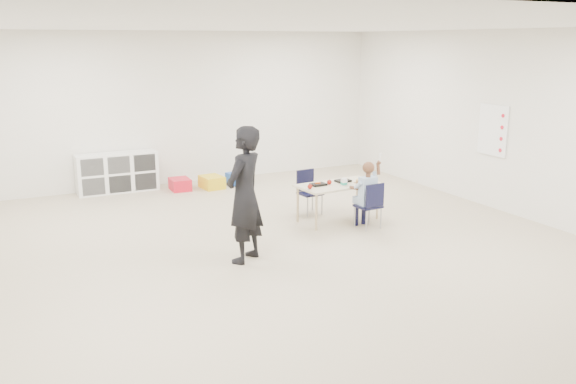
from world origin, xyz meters
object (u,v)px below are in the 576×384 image
chair_near (368,205)px  cubby_shelf (117,172)px  child (369,192)px  adult (245,195)px  table (338,202)px

chair_near → cubby_shelf: (-2.79, 3.79, 0.01)m
child → cubby_shelf: 4.71m
chair_near → adult: (-2.09, -0.46, 0.49)m
table → chair_near: chair_near is taller
cubby_shelf → adult: 4.34m
table → cubby_shelf: 4.18m
child → table: bearing=105.9°
table → child: (0.19, -0.51, 0.25)m
child → cubby_shelf: bearing=121.4°
table → cubby_shelf: (-2.59, 3.28, 0.06)m
table → cubby_shelf: bearing=123.4°
table → chair_near: bearing=-74.1°
table → chair_near: (0.19, -0.51, 0.05)m
cubby_shelf → adult: bearing=-80.7°
table → chair_near: 0.55m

